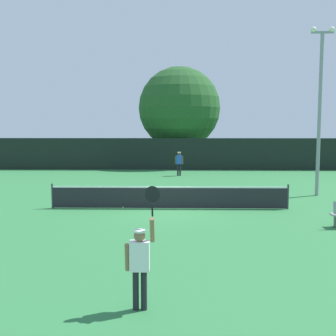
# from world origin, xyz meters

# --- Properties ---
(ground_plane) EXTENTS (120.00, 120.00, 0.00)m
(ground_plane) POSITION_xyz_m (0.00, 0.00, 0.00)
(ground_plane) COLOR #2D723D
(tennis_net) EXTENTS (10.21, 0.08, 1.07)m
(tennis_net) POSITION_xyz_m (0.00, 0.00, 0.51)
(tennis_net) COLOR #232328
(tennis_net) RESTS_ON ground
(perimeter_fence) EXTENTS (38.95, 0.12, 2.54)m
(perimeter_fence) POSITION_xyz_m (0.00, 15.81, 1.27)
(perimeter_fence) COLOR black
(perimeter_fence) RESTS_ON ground
(player_serving) EXTENTS (0.68, 0.38, 2.42)m
(player_serving) POSITION_xyz_m (-0.40, -9.91, 1.05)
(player_serving) COLOR white
(player_serving) RESTS_ON ground
(player_receiving) EXTENTS (0.57, 0.25, 1.69)m
(player_receiving) POSITION_xyz_m (0.48, 11.75, 1.04)
(player_receiving) COLOR blue
(player_receiving) RESTS_ON ground
(tennis_ball) EXTENTS (0.07, 0.07, 0.07)m
(tennis_ball) POSITION_xyz_m (-2.00, -0.01, 0.03)
(tennis_ball) COLOR #CCE033
(tennis_ball) RESTS_ON ground
(light_pole) EXTENTS (1.18, 0.28, 8.40)m
(light_pole) POSITION_xyz_m (7.47, 3.54, 4.77)
(light_pole) COLOR gray
(light_pole) RESTS_ON ground
(large_tree) EXTENTS (7.15, 7.15, 8.66)m
(large_tree) POSITION_xyz_m (0.55, 19.24, 5.07)
(large_tree) COLOR brown
(large_tree) RESTS_ON ground
(parked_car_near) EXTENTS (2.45, 4.42, 1.69)m
(parked_car_near) POSITION_xyz_m (-3.31, 23.26, 0.78)
(parked_car_near) COLOR black
(parked_car_near) RESTS_ON ground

